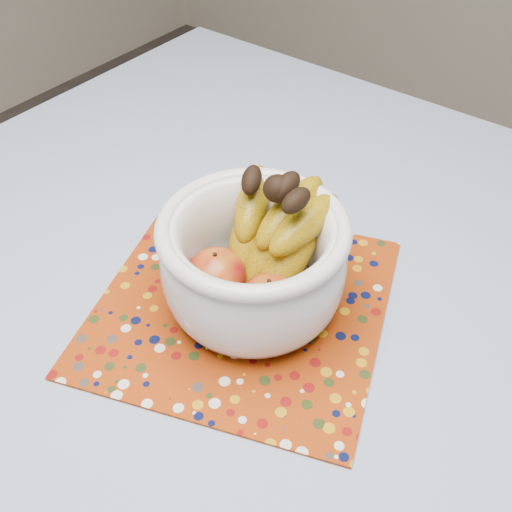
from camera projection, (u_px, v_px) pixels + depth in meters
name	position (u px, v px, depth m)	size (l,w,h in m)	color
table	(250.00, 381.00, 0.78)	(1.20, 1.20, 0.75)	brown
tablecloth	(249.00, 342.00, 0.72)	(1.32, 1.32, 0.01)	slate
placemat	(242.00, 304.00, 0.76)	(0.35, 0.35, 0.00)	#842B07
fruit_bowl	(259.00, 252.00, 0.71)	(0.22, 0.24, 0.18)	silver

